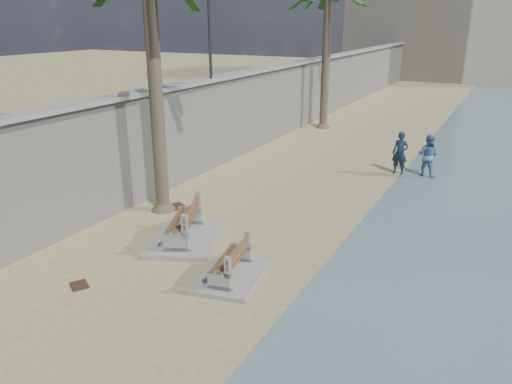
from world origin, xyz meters
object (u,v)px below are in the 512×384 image
(person_a, at_px, (400,150))
(person_b, at_px, (428,153))
(bench_near, at_px, (230,264))
(bench_far, at_px, (183,226))

(person_a, distance_m, person_b, 1.03)
(bench_near, relative_size, person_a, 1.16)
(bench_far, bearing_deg, person_a, 67.30)
(person_a, height_order, person_b, person_a)
(bench_near, distance_m, bench_far, 2.49)
(bench_far, xyz_separation_m, person_a, (3.83, 9.15, 0.51))
(person_b, bearing_deg, person_a, 22.33)
(person_b, bearing_deg, bench_near, 87.07)
(bench_near, xyz_separation_m, person_a, (1.64, 10.34, 0.59))
(bench_near, relative_size, person_b, 1.22)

